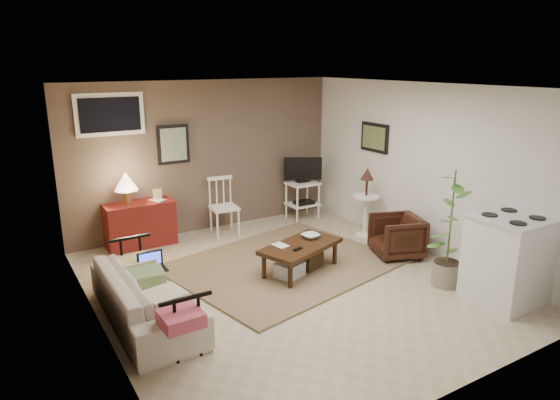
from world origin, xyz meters
TOP-DOWN VIEW (x-y plane):
  - floor at (0.00, 0.00)m, footprint 5.00×5.00m
  - art_back at (-0.55, 2.48)m, footprint 0.50×0.03m
  - art_right at (2.23, 1.05)m, footprint 0.03×0.60m
  - window at (-1.45, 2.48)m, footprint 0.96×0.03m
  - rug at (0.23, 0.53)m, footprint 3.19×2.75m
  - coffee_table at (0.28, 0.20)m, footprint 1.23×0.90m
  - sofa at (-1.80, 0.03)m, footprint 0.55×1.90m
  - sofa_pillows at (-1.75, -0.19)m, footprint 0.37×1.81m
  - sofa_end_rails at (-1.69, 0.03)m, footprint 0.51×1.90m
  - laptop at (-1.62, 0.36)m, footprint 0.29×0.21m
  - red_console at (-1.21, 2.29)m, footprint 1.00×0.44m
  - spindle_chair at (0.11, 2.14)m, footprint 0.45×0.45m
  - tv_stand at (1.61, 2.13)m, footprint 0.59×0.42m
  - side_table at (1.95, 0.86)m, footprint 0.41×0.41m
  - armchair at (1.76, -0.03)m, footprint 0.77×0.80m
  - potted_plant at (1.61, -1.04)m, footprint 0.37×0.37m
  - stove at (1.87, -1.66)m, footprint 0.78×0.73m
  - bowl at (0.53, 0.33)m, footprint 0.23×0.07m
  - book_table at (-0.05, 0.27)m, footprint 0.15×0.04m
  - book_console at (-1.00, 2.20)m, footprint 0.15×0.09m

SIDE VIEW (x-z plane):
  - floor at x=0.00m, z-range 0.00..0.00m
  - rug at x=0.23m, z-range 0.00..0.03m
  - coffee_table at x=0.28m, z-range 0.02..0.44m
  - sofa_end_rails at x=-1.69m, z-range 0.00..0.64m
  - armchair at x=1.76m, z-range 0.00..0.65m
  - sofa at x=-1.80m, z-range 0.00..0.74m
  - red_console at x=-1.21m, z-range -0.18..0.98m
  - spindle_chair at x=0.11m, z-range -0.03..0.87m
  - sofa_pillows at x=-1.75m, z-range 0.39..0.52m
  - laptop at x=-1.62m, z-range 0.38..0.58m
  - book_table at x=-0.05m, z-range 0.40..0.60m
  - stove at x=1.87m, z-range 0.00..1.02m
  - bowl at x=0.53m, z-range 0.40..0.62m
  - tv_stand at x=1.61m, z-range 0.03..1.12m
  - side_table at x=1.95m, z-range 0.13..1.23m
  - book_console at x=-1.00m, z-range 0.67..0.88m
  - potted_plant at x=1.61m, z-range 0.05..1.53m
  - art_back at x=-0.55m, z-range 1.15..1.75m
  - art_right at x=2.23m, z-range 1.29..1.75m
  - window at x=-1.45m, z-range 1.65..2.25m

